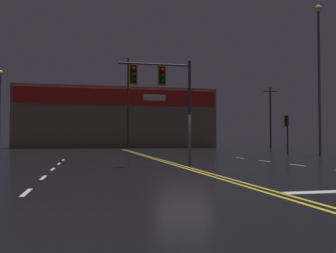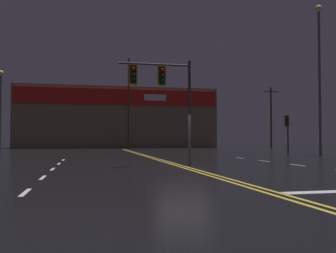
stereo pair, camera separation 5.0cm
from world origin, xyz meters
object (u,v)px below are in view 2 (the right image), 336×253
(streetlight_far_median, at_px, (319,62))
(streetlight_far_left, at_px, (1,99))
(traffic_signal_median, at_px, (161,85))
(traffic_signal_corner_northeast, at_px, (287,125))

(streetlight_far_median, bearing_deg, streetlight_far_left, 149.54)
(traffic_signal_median, xyz_separation_m, streetlight_far_median, (14.51, 8.64, 3.50))
(traffic_signal_corner_northeast, height_order, streetlight_far_left, streetlight_far_left)
(traffic_signal_median, height_order, streetlight_far_left, streetlight_far_left)
(traffic_signal_corner_northeast, bearing_deg, traffic_signal_median, -138.59)
(traffic_signal_median, relative_size, streetlight_far_left, 0.60)
(traffic_signal_corner_northeast, relative_size, streetlight_far_median, 0.28)
(traffic_signal_median, distance_m, streetlight_far_median, 17.25)
(traffic_signal_corner_northeast, relative_size, streetlight_far_left, 0.39)
(traffic_signal_corner_northeast, distance_m, streetlight_far_median, 6.01)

